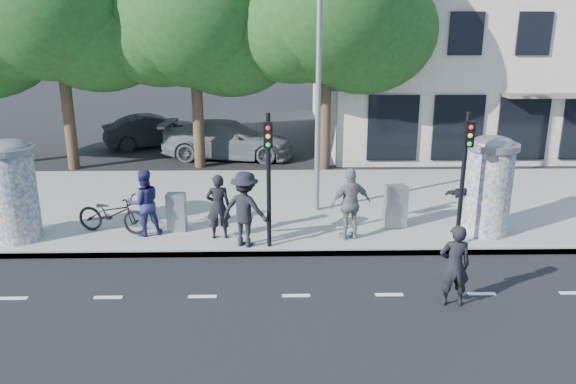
{
  "coord_description": "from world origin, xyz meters",
  "views": [
    {
      "loc": [
        -0.4,
        -9.43,
        5.6
      ],
      "look_at": [
        -0.13,
        3.5,
        1.69
      ],
      "focal_mm": 35.0,
      "sensor_mm": 36.0,
      "label": 1
    }
  ],
  "objects_px": {
    "traffic_pole_near": "(269,167)",
    "bicycle": "(112,214)",
    "ped_c": "(144,203)",
    "ad_column_right": "(489,183)",
    "ped_f": "(480,198)",
    "ped_e": "(351,204)",
    "ad_column_left": "(12,188)",
    "car_right": "(228,140)",
    "car_mid": "(154,131)",
    "ped_b": "(218,207)",
    "ped_d": "(245,209)",
    "street_lamp": "(319,53)",
    "cabinet_left": "(177,212)",
    "traffic_pole_far": "(465,166)",
    "man_road": "(454,266)",
    "cabinet_right": "(396,206)"
  },
  "relations": [
    {
      "from": "traffic_pole_near",
      "to": "bicycle",
      "type": "xyz_separation_m",
      "value": [
        -4.23,
        1.12,
        -1.55
      ]
    },
    {
      "from": "traffic_pole_near",
      "to": "ped_c",
      "type": "distance_m",
      "value": 3.64
    },
    {
      "from": "ad_column_right",
      "to": "ped_f",
      "type": "bearing_deg",
      "value": 173.16
    },
    {
      "from": "ped_c",
      "to": "ped_e",
      "type": "height_order",
      "value": "ped_e"
    },
    {
      "from": "ped_c",
      "to": "ad_column_left",
      "type": "bearing_deg",
      "value": -19.42
    },
    {
      "from": "traffic_pole_near",
      "to": "car_right",
      "type": "relative_size",
      "value": 0.61
    },
    {
      "from": "ad_column_right",
      "to": "car_mid",
      "type": "height_order",
      "value": "ad_column_right"
    },
    {
      "from": "ped_e",
      "to": "bicycle",
      "type": "height_order",
      "value": "ped_e"
    },
    {
      "from": "ped_c",
      "to": "car_right",
      "type": "xyz_separation_m",
      "value": [
        1.43,
        9.45,
        -0.23
      ]
    },
    {
      "from": "ped_b",
      "to": "ad_column_right",
      "type": "bearing_deg",
      "value": 177.53
    },
    {
      "from": "ad_column_left",
      "to": "ped_b",
      "type": "height_order",
      "value": "ad_column_left"
    },
    {
      "from": "ad_column_right",
      "to": "traffic_pole_near",
      "type": "distance_m",
      "value": 5.91
    },
    {
      "from": "ad_column_right",
      "to": "ped_d",
      "type": "height_order",
      "value": "ad_column_right"
    },
    {
      "from": "street_lamp",
      "to": "car_mid",
      "type": "relative_size",
      "value": 1.76
    },
    {
      "from": "traffic_pole_near",
      "to": "car_mid",
      "type": "bearing_deg",
      "value": 113.3
    },
    {
      "from": "ad_column_left",
      "to": "cabinet_left",
      "type": "distance_m",
      "value": 4.2
    },
    {
      "from": "street_lamp",
      "to": "ped_d",
      "type": "bearing_deg",
      "value": -126.41
    },
    {
      "from": "cabinet_left",
      "to": "car_mid",
      "type": "distance_m",
      "value": 11.94
    },
    {
      "from": "traffic_pole_far",
      "to": "cabinet_left",
      "type": "xyz_separation_m",
      "value": [
        -7.33,
        1.24,
        -1.56
      ]
    },
    {
      "from": "bicycle",
      "to": "traffic_pole_near",
      "type": "bearing_deg",
      "value": -90.58
    },
    {
      "from": "ped_b",
      "to": "ped_f",
      "type": "distance_m",
      "value": 6.96
    },
    {
      "from": "traffic_pole_far",
      "to": "ped_f",
      "type": "distance_m",
      "value": 1.66
    },
    {
      "from": "ad_column_left",
      "to": "traffic_pole_far",
      "type": "relative_size",
      "value": 0.78
    },
    {
      "from": "street_lamp",
      "to": "man_road",
      "type": "height_order",
      "value": "street_lamp"
    },
    {
      "from": "bicycle",
      "to": "cabinet_left",
      "type": "distance_m",
      "value": 1.71
    },
    {
      "from": "man_road",
      "to": "bicycle",
      "type": "height_order",
      "value": "man_road"
    },
    {
      "from": "car_mid",
      "to": "street_lamp",
      "type": "bearing_deg",
      "value": -168.4
    },
    {
      "from": "car_mid",
      "to": "ad_column_left",
      "type": "bearing_deg",
      "value": 151.67
    },
    {
      "from": "ped_d",
      "to": "ped_f",
      "type": "distance_m",
      "value": 6.28
    },
    {
      "from": "street_lamp",
      "to": "ped_f",
      "type": "distance_m",
      "value": 5.91
    },
    {
      "from": "ped_d",
      "to": "car_mid",
      "type": "relative_size",
      "value": 0.43
    },
    {
      "from": "cabinet_right",
      "to": "car_right",
      "type": "xyz_separation_m",
      "value": [
        -5.36,
        8.97,
        0.07
      ]
    },
    {
      "from": "car_mid",
      "to": "ped_c",
      "type": "bearing_deg",
      "value": 167.36
    },
    {
      "from": "ped_d",
      "to": "man_road",
      "type": "height_order",
      "value": "ped_d"
    },
    {
      "from": "traffic_pole_near",
      "to": "street_lamp",
      "type": "xyz_separation_m",
      "value": [
        1.4,
        2.84,
        2.56
      ]
    },
    {
      "from": "ad_column_left",
      "to": "ped_f",
      "type": "xyz_separation_m",
      "value": [
        12.23,
        0.22,
        -0.41
      ]
    },
    {
      "from": "bicycle",
      "to": "cabinet_left",
      "type": "bearing_deg",
      "value": -71.89
    },
    {
      "from": "bicycle",
      "to": "ped_d",
      "type": "bearing_deg",
      "value": -91.02
    },
    {
      "from": "traffic_pole_far",
      "to": "ped_b",
      "type": "height_order",
      "value": "traffic_pole_far"
    },
    {
      "from": "ad_column_left",
      "to": "ped_d",
      "type": "height_order",
      "value": "ad_column_left"
    },
    {
      "from": "ped_d",
      "to": "cabinet_left",
      "type": "bearing_deg",
      "value": -5.93
    },
    {
      "from": "ped_e",
      "to": "car_right",
      "type": "bearing_deg",
      "value": -84.71
    },
    {
      "from": "ped_c",
      "to": "man_road",
      "type": "xyz_separation_m",
      "value": [
        7.1,
        -3.77,
        -0.17
      ]
    },
    {
      "from": "traffic_pole_near",
      "to": "ped_b",
      "type": "bearing_deg",
      "value": 153.7
    },
    {
      "from": "ped_f",
      "to": "cabinet_left",
      "type": "height_order",
      "value": "ped_f"
    },
    {
      "from": "ad_column_left",
      "to": "ped_e",
      "type": "height_order",
      "value": "ad_column_left"
    },
    {
      "from": "ped_f",
      "to": "street_lamp",
      "type": "bearing_deg",
      "value": -27.28
    },
    {
      "from": "ad_column_left",
      "to": "traffic_pole_near",
      "type": "height_order",
      "value": "traffic_pole_near"
    },
    {
      "from": "ped_c",
      "to": "car_mid",
      "type": "distance_m",
      "value": 12.07
    },
    {
      "from": "ad_column_left",
      "to": "ped_e",
      "type": "xyz_separation_m",
      "value": [
        8.7,
        -0.18,
        -0.43
      ]
    }
  ]
}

